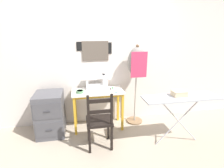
{
  "coord_description": "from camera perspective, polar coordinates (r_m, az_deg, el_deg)",
  "views": [
    {
      "loc": [
        -0.29,
        -2.79,
        1.81
      ],
      "look_at": [
        0.26,
        0.21,
        0.87
      ],
      "focal_mm": 28.0,
      "sensor_mm": 36.0,
      "label": 1
    }
  ],
  "objects": [
    {
      "name": "thread_spool_far_edge",
      "position": [
        3.28,
        1.44,
        -1.42
      ],
      "size": [
        0.04,
        0.04,
        0.04
      ],
      "color": "silver",
      "rests_on": "sewing_table"
    },
    {
      "name": "ground_plane",
      "position": [
        3.34,
        -3.95,
        -15.75
      ],
      "size": [
        14.0,
        14.0,
        0.0
      ],
      "primitive_type": "plane",
      "color": "tan"
    },
    {
      "name": "fabric_bowl",
      "position": [
        3.14,
        -10.42,
        -2.44
      ],
      "size": [
        0.14,
        0.14,
        0.04
      ],
      "color": "#56895B",
      "rests_on": "sewing_table"
    },
    {
      "name": "storage_box",
      "position": [
        2.93,
        21.11,
        -2.85
      ],
      "size": [
        0.22,
        0.16,
        0.08
      ],
      "color": "beige",
      "rests_on": "ironing_board"
    },
    {
      "name": "wall_back",
      "position": [
        3.38,
        -5.45,
        7.96
      ],
      "size": [
        10.0,
        0.07,
        2.55
      ],
      "color": "silver",
      "rests_on": "ground_plane"
    },
    {
      "name": "filing_cabinet",
      "position": [
        3.33,
        -19.47,
        -9.17
      ],
      "size": [
        0.47,
        0.54,
        0.78
      ],
      "color": "#4C4C51",
      "rests_on": "ground_plane"
    },
    {
      "name": "scissors",
      "position": [
        3.12,
        1.67,
        -2.68
      ],
      "size": [
        0.13,
        0.12,
        0.01
      ],
      "color": "silver",
      "rests_on": "sewing_table"
    },
    {
      "name": "ironing_board",
      "position": [
        2.94,
        21.68,
        -4.69
      ],
      "size": [
        1.22,
        0.35,
        0.83
      ],
      "color": "#ADB2B7",
      "rests_on": "ground_plane"
    },
    {
      "name": "thread_spool_mid_table",
      "position": [
        3.31,
        0.26,
        -1.17
      ],
      "size": [
        0.04,
        0.04,
        0.04
      ],
      "color": "green",
      "rests_on": "sewing_table"
    },
    {
      "name": "sewing_table",
      "position": [
        3.25,
        -4.63,
        -4.22
      ],
      "size": [
        0.94,
        0.47,
        0.75
      ],
      "color": "silver",
      "rests_on": "ground_plane"
    },
    {
      "name": "wooden_chair",
      "position": [
        2.79,
        -4.12,
        -12.12
      ],
      "size": [
        0.4,
        0.38,
        0.94
      ],
      "color": "black",
      "rests_on": "ground_plane"
    },
    {
      "name": "sewing_machine",
      "position": [
        3.3,
        -4.64,
        0.64
      ],
      "size": [
        0.41,
        0.17,
        0.29
      ],
      "color": "white",
      "rests_on": "sewing_table"
    },
    {
      "name": "dress_form",
      "position": [
        3.33,
        8.08,
        5.78
      ],
      "size": [
        0.35,
        0.32,
        1.57
      ],
      "color": "#846647",
      "rests_on": "ground_plane"
    },
    {
      "name": "thread_spool_near_machine",
      "position": [
        3.26,
        -0.51,
        -1.55
      ],
      "size": [
        0.04,
        0.04,
        0.03
      ],
      "color": "black",
      "rests_on": "sewing_table"
    }
  ]
}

